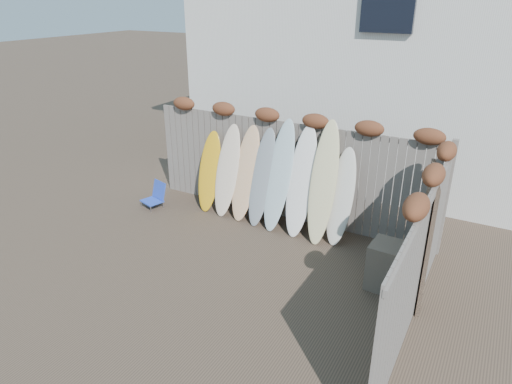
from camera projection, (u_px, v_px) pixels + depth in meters
The scene contains 15 objects.
ground at pixel (221, 273), 7.55m from camera, with size 80.00×80.00×0.00m, color #493A2D.
back_fence at pixel (288, 163), 8.96m from camera, with size 6.05×0.28×2.24m.
right_fence at pixel (421, 252), 5.96m from camera, with size 0.28×4.40×2.24m.
house at pixel (378, 39), 11.25m from camera, with size 8.50×5.50×6.33m.
beach_chair at pixel (156, 196), 9.80m from camera, with size 0.52×0.54×0.55m.
wooden_crate at pixel (390, 267), 7.02m from camera, with size 0.64×0.54×0.75m, color #6F6253.
lattice_panel at pixel (425, 236), 6.69m from camera, with size 0.05×1.31×1.96m, color brown.
surfboard_0 at pixel (209, 172), 9.53m from camera, with size 0.48×0.07×1.71m, color gold.
surfboard_1 at pixel (227, 171), 9.30m from camera, with size 0.52×0.07×1.92m, color beige.
surfboard_2 at pixel (246, 174), 9.10m from camera, with size 0.54×0.07×1.96m, color tan.
surfboard_3 at pixel (262, 178), 8.89m from camera, with size 0.47×0.07×1.97m, color gray.
surfboard_4 at pixel (279, 176), 8.68m from camera, with size 0.51×0.07×2.19m, color #AAC6D0.
surfboard_5 at pixel (301, 182), 8.49m from camera, with size 0.52×0.07×2.13m, color white.
surfboard_6 at pixel (323, 183), 8.23m from camera, with size 0.48×0.07×2.30m, color beige.
surfboard_7 at pixel (341, 197), 8.22m from camera, with size 0.46×0.07×1.82m, color silver.
Camera 1 is at (3.62, -5.29, 4.24)m, focal length 32.00 mm.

